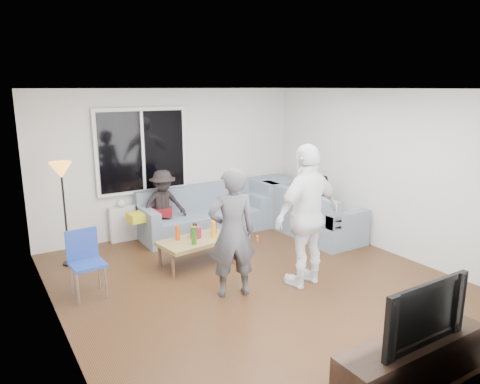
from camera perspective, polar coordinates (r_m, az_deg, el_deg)
floor at (r=6.25m, az=2.16°, el=-11.70°), size 5.00×5.50×0.04m
ceiling at (r=5.67m, az=2.40°, el=13.27°), size 5.00×5.50×0.04m
wall_back at (r=8.22m, az=-8.61°, el=3.90°), size 5.00×0.04×2.60m
wall_front at (r=3.94m, az=25.60°, el=-7.68°), size 5.00×0.04×2.60m
wall_left at (r=4.92m, az=-22.91°, el=-3.37°), size 0.04×5.50×2.60m
wall_right at (r=7.50m, az=18.47°, el=2.46°), size 0.04×5.50×2.60m
window_frame at (r=7.89m, az=-12.45°, el=5.19°), size 1.62×0.06×1.47m
window_glass at (r=7.86m, az=-12.35°, el=5.16°), size 1.50×0.02×1.35m
window_mullion at (r=7.85m, az=-12.33°, el=5.15°), size 0.05×0.03×1.35m
radiator at (r=8.12m, az=-11.92°, el=-3.53°), size 1.30×0.12×0.62m
potted_plant at (r=8.07m, az=-9.93°, el=0.16°), size 0.24×0.20×0.39m
vase at (r=7.86m, az=-14.98°, el=-1.33°), size 0.19×0.19×0.15m
sofa_back_section at (r=8.11m, az=-4.70°, el=-2.45°), size 2.30×0.85×0.85m
sofa_right_section at (r=8.18m, az=9.18°, el=-2.45°), size 2.00×0.85×0.85m
sofa_corner at (r=8.91m, az=4.32°, el=-1.01°), size 0.85×0.85×0.85m
cushion_yellow at (r=7.62m, az=-12.68°, el=-3.11°), size 0.40×0.34×0.14m
cushion_red at (r=7.83m, az=-10.01°, el=-2.54°), size 0.45×0.42×0.13m
coffee_table at (r=6.80m, az=-5.53°, el=-7.62°), size 1.17×0.74×0.40m
pitcher at (r=6.78m, az=-5.69°, el=-5.15°), size 0.17×0.17×0.17m
side_chair at (r=6.01m, az=-18.93°, el=-8.85°), size 0.43×0.43×0.86m
floor_lamp at (r=7.08m, az=-21.49°, el=-2.73°), size 0.32×0.32×1.56m
player_left at (r=5.61m, az=-1.02°, el=-5.24°), size 0.70×0.56×1.68m
player_right at (r=5.95m, az=8.65°, el=-3.06°), size 1.17×0.60×1.92m
spectator_right at (r=7.97m, az=10.36°, el=-1.89°), size 0.48×0.59×1.13m
spectator_back at (r=7.78m, az=-9.79°, el=-1.76°), size 0.82×0.49×1.25m
tv_console at (r=4.54m, az=21.07°, el=-19.65°), size 1.60×0.40×0.44m
television at (r=4.29m, az=21.65°, el=-13.85°), size 1.02×0.13×0.59m
bottle_e at (r=6.94m, az=-3.31°, el=-4.52°), size 0.07×0.07×0.20m
bottle_b at (r=6.49m, az=-5.94°, el=-5.55°), size 0.08×0.08×0.26m
bottle_a at (r=6.70m, az=-7.99°, el=-5.21°), size 0.07×0.07×0.22m
bottle_c at (r=6.82m, az=-5.80°, el=-4.85°), size 0.07×0.07×0.21m
bottle_d at (r=6.75m, az=-3.41°, el=-4.80°), size 0.07×0.07×0.26m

